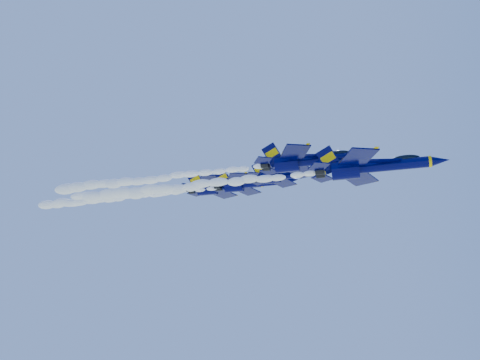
% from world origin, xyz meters
% --- Properties ---
extents(jet_lead, '(18.29, 15.00, 6.80)m').
position_xyz_m(jet_lead, '(15.25, -10.40, 148.32)').
color(jet_lead, '#000139').
extents(smoke_trail_jet_lead, '(37.94, 2.04, 1.83)m').
position_xyz_m(smoke_trail_jet_lead, '(-11.54, -10.40, 147.90)').
color(smoke_trail_jet_lead, white).
extents(jet_second, '(17.71, 14.53, 6.58)m').
position_xyz_m(jet_second, '(6.06, -6.16, 151.94)').
color(jet_second, '#000139').
extents(smoke_trail_jet_second, '(37.94, 1.97, 1.78)m').
position_xyz_m(smoke_trail_jet_second, '(-20.48, -6.16, 151.53)').
color(smoke_trail_jet_second, white).
extents(jet_third, '(15.53, 12.74, 5.77)m').
position_xyz_m(jet_third, '(1.09, 3.44, 153.62)').
color(jet_third, '#000139').
extents(smoke_trail_jet_third, '(37.94, 1.73, 1.56)m').
position_xyz_m(smoke_trail_jet_third, '(-24.52, 3.44, 153.24)').
color(smoke_trail_jet_third, white).
extents(jet_fourth, '(17.21, 14.12, 6.40)m').
position_xyz_m(jet_fourth, '(-7.89, 11.79, 155.75)').
color(jet_fourth, '#000139').
extents(smoke_trail_jet_fourth, '(37.94, 1.92, 1.73)m').
position_xyz_m(smoke_trail_jet_fourth, '(-34.22, 11.79, 155.34)').
color(smoke_trail_jet_fourth, white).
extents(jet_fifth, '(19.92, 16.34, 7.40)m').
position_xyz_m(jet_fifth, '(-15.24, 17.91, 157.99)').
color(jet_fifth, '#000139').
extents(smoke_trail_jet_fifth, '(37.94, 2.22, 2.00)m').
position_xyz_m(smoke_trail_jet_fifth, '(-42.72, 17.91, 157.56)').
color(smoke_trail_jet_fifth, white).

